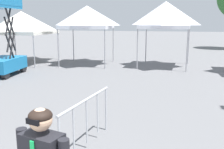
{
  "coord_description": "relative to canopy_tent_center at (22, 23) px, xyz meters",
  "views": [
    {
      "loc": [
        1.8,
        -0.68,
        2.6
      ],
      "look_at": [
        0.28,
        5.45,
        1.3
      ],
      "focal_mm": 41.53,
      "sensor_mm": 36.0,
      "label": 1
    }
  ],
  "objects": [
    {
      "name": "canopy_tent_center",
      "position": [
        0.0,
        0.0,
        0.0
      ],
      "size": [
        3.59,
        3.59,
        3.22
      ],
      "color": "#9E9EA3",
      "rests_on": "ground"
    },
    {
      "name": "canopy_tent_far_left",
      "position": [
        4.24,
        0.28,
        0.32
      ],
      "size": [
        3.03,
        3.03,
        3.51
      ],
      "color": "#9E9EA3",
      "rests_on": "ground"
    },
    {
      "name": "canopy_tent_right_of_center",
      "position": [
        8.85,
        0.54,
        0.43
      ],
      "size": [
        2.92,
        2.92,
        3.71
      ],
      "color": "#9E9EA3",
      "rests_on": "ground"
    },
    {
      "name": "scissor_lift",
      "position": [
        1.3,
        -3.87,
        -1.34
      ],
      "size": [
        1.63,
        2.43,
        3.87
      ],
      "color": "black",
      "rests_on": "ground"
    },
    {
      "name": "crowd_barrier_near_person",
      "position": [
        7.8,
        -10.01,
        -1.77
      ],
      "size": [
        0.34,
        2.09,
        1.08
      ],
      "color": "#B7BABF",
      "rests_on": "ground"
    }
  ]
}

